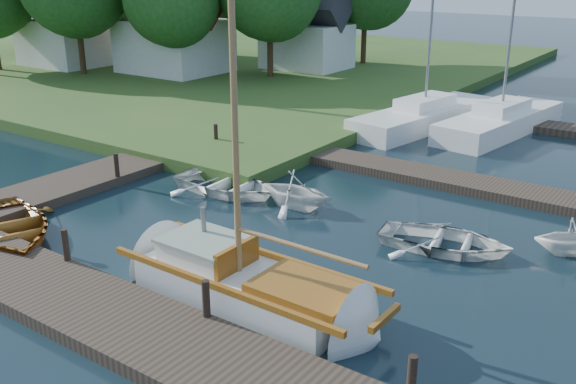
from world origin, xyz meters
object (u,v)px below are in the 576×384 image
Objects in this scene: tender_b at (296,188)px; house_b at (66,30)px; mooring_post_3 at (412,377)px; sailboat at (252,288)px; mooring_post_2 at (206,299)px; marina_boat_0 at (424,115)px; tender_a at (226,181)px; marina_boat_1 at (501,120)px; dinghy at (7,223)px; mooring_post_5 at (216,134)px; mooring_post_1 at (66,245)px; mooring_post_4 at (117,165)px; tender_d at (575,235)px; house_c at (307,36)px; house_a at (174,32)px; tender_c at (445,237)px.

house_b is (-27.09, 12.28, 2.14)m from tender_b.
mooring_post_3 is 0.08× the size of sailboat.
marina_boat_0 reaches higher than mooring_post_2.
tender_b is (2.63, 0.20, 0.25)m from tender_a.
mooring_post_2 is 0.33× the size of tender_b.
dinghy is at bearing 167.37° from marina_boat_1.
sailboat is (8.59, -8.62, -0.36)m from mooring_post_5.
marina_boat_0 is (4.08, 18.11, 0.13)m from dinghy.
mooring_post_1 is 1.00× the size of mooring_post_3.
house_b is at bearing 150.80° from mooring_post_3.
sailboat is 34.52m from house_b.
tender_a is at bearing 23.73° from mooring_post_4.
house_c reaches higher than tender_d.
tender_d is (7.70, 1.39, -0.10)m from tender_b.
house_c is at bearing 64.13° from marina_boat_0.
mooring_post_1 is at bearing -37.23° from house_b.
tender_d is 29.82m from house_a.
house_a is at bearing 47.81° from tender_c.
mooring_post_4 is at bearing 149.53° from mooring_post_2.
sailboat reaches higher than dinghy.
mooring_post_1 is 0.19× the size of dinghy.
mooring_post_5 is at bearing 142.43° from mooring_post_3.
mooring_post_2 is at bearing -60.14° from house_c.
marina_boat_0 is (5.10, 8.41, -0.13)m from mooring_post_5.
house_a is at bearing 139.76° from mooring_post_5.
house_c is (-7.00, 22.00, 1.88)m from mooring_post_4.
mooring_post_2 is 19.42m from marina_boat_1.
tender_a is at bearing 66.31° from tender_d.
mooring_post_3 is at bearing -38.93° from house_a.
mooring_post_5 is at bearing 111.80° from mooring_post_1.
sailboat is (4.59, 1.38, -0.36)m from mooring_post_1.
marina_boat_1 reaches higher than mooring_post_1.
house_a reaches higher than dinghy.
mooring_post_4 is at bearing 104.22° from tender_b.
tender_d is 0.17× the size of marina_boat_0.
mooring_post_3 reaches higher than tender_d.
mooring_post_5 is 12.17m from sailboat.
dinghy is at bearing 177.70° from mooring_post_2.
tender_d is at bearing 12.73° from mooring_post_4.
sailboat is 4.07× the size of tender_b.
dinghy is 25.13m from house_a.
house_c is at bearing 71.60° from marina_boat_1.
tender_d is (5.29, 8.11, -0.17)m from mooring_post_2.
house_b is at bearing 98.20° from marina_boat_0.
house_a reaches higher than tender_b.
marina_boat_1 reaches higher than mooring_post_5.
mooring_post_3 is at bearing -135.75° from tender_b.
mooring_post_1 is at bearing -67.83° from house_c.
house_c is (-15.59, 25.62, 2.24)m from sailboat.
tender_b is 4.91m from tender_c.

